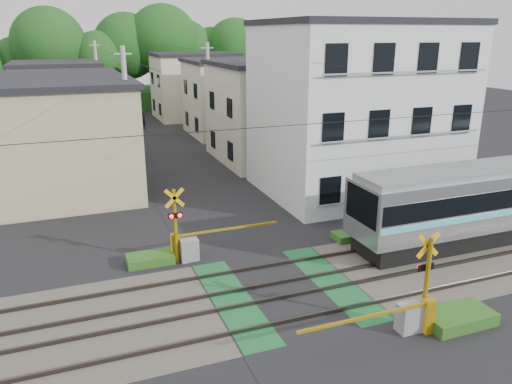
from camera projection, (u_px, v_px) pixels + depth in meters
name	position (u px, v px, depth m)	size (l,w,h in m)	color
ground	(284.00, 291.00, 17.47)	(120.00, 120.00, 0.00)	black
track_bed	(284.00, 290.00, 17.46)	(120.00, 120.00, 0.14)	#47423A
crossing_signal_near	(413.00, 311.00, 14.88)	(4.74, 0.65, 3.09)	yellow
crossing_signal_far	(187.00, 244.00, 19.62)	(4.74, 0.65, 3.09)	yellow
apartment_block	(356.00, 109.00, 27.39)	(10.20, 8.36, 9.30)	silver
houses_row	(155.00, 104.00, 39.62)	(22.07, 31.35, 6.80)	tan
tree_hill	(129.00, 60.00, 59.05)	(40.00, 12.00, 11.95)	#1D4C19
catenary	(434.00, 173.00, 18.42)	(60.00, 5.04, 7.00)	#2D2D33
utility_poles	(143.00, 98.00, 36.34)	(7.90, 42.00, 8.00)	#A5A5A0
pedestrian	(142.00, 120.00, 46.48)	(0.66, 0.44, 1.82)	black
weed_patches	(330.00, 279.00, 17.93)	(10.25, 8.80, 0.40)	#2D5E1E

